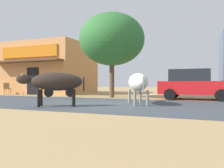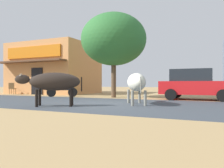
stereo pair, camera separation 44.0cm
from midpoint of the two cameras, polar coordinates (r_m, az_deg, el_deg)
The scene contains 9 objects.
ground at distance 10.01m, azimuth -2.00°, elevation -4.92°, with size 80.00×80.00×0.00m, color tan.
asphalt_road at distance 10.01m, azimuth -2.00°, elevation -4.91°, with size 72.00×6.25×0.00m, color #3D444C.
storefront_left_cafe at distance 20.91m, azimuth -13.61°, elevation 3.67°, with size 6.68×6.29×4.30m.
roadside_tree at distance 14.41m, azimuth 1.31°, elevation 11.15°, with size 4.08×4.08×5.27m.
parked_hatchback_car at distance 13.02m, azimuth 21.25°, elevation -0.03°, with size 3.81×2.04×1.64m.
parked_motorcycle at distance 15.00m, azimuth -11.59°, elevation -1.42°, with size 1.89×0.84×1.05m.
cow_near_brown at distance 9.00m, azimuth -13.26°, elevation 0.51°, with size 2.41×1.66×1.31m.
cow_far_dark at distance 9.63m, azimuth 7.39°, elevation 0.38°, with size 1.61×2.51×1.32m.
cafe_chair_near_tree at distance 19.60m, azimuth -23.33°, elevation -0.91°, with size 0.58×0.58×0.92m.
Camera 2 is at (4.63, -8.84, 0.90)m, focal length 36.22 mm.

